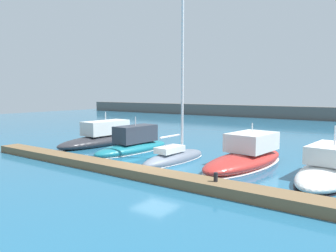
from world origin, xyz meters
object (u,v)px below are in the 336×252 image
(motorboat_white_fifth, at_px, (334,169))
(sailboat_slate_third, at_px, (174,156))
(mooring_buoy_yellow, at_px, (276,134))
(dock_bollard, at_px, (216,177))
(motorboat_charcoal_nearest, at_px, (104,137))
(motorboat_red_fourth, at_px, (247,156))
(motorboat_teal_second, at_px, (134,144))

(motorboat_white_fifth, bearing_deg, sailboat_slate_third, 107.42)
(sailboat_slate_third, relative_size, mooring_buoy_yellow, 22.59)
(motorboat_white_fifth, xyz_separation_m, dock_bollard, (-4.20, -6.49, 0.28))
(motorboat_charcoal_nearest, distance_m, dock_bollard, 16.49)
(motorboat_charcoal_nearest, bearing_deg, dock_bollard, -112.14)
(mooring_buoy_yellow, bearing_deg, motorboat_charcoal_nearest, -122.73)
(motorboat_charcoal_nearest, xyz_separation_m, mooring_buoy_yellow, (10.76, 16.74, -0.69))
(dock_bollard, bearing_deg, motorboat_red_fourth, 98.41)
(dock_bollard, bearing_deg, motorboat_charcoal_nearest, 155.33)
(motorboat_charcoal_nearest, xyz_separation_m, motorboat_white_fifth, (19.18, -0.40, -0.22))
(motorboat_white_fifth, distance_m, dock_bollard, 7.73)
(motorboat_teal_second, relative_size, motorboat_red_fourth, 0.87)
(motorboat_teal_second, height_order, mooring_buoy_yellow, motorboat_teal_second)
(motorboat_teal_second, bearing_deg, dock_bollard, -114.85)
(sailboat_slate_third, relative_size, motorboat_white_fifth, 1.33)
(motorboat_white_fifth, bearing_deg, motorboat_charcoal_nearest, 94.60)
(sailboat_slate_third, relative_size, dock_bollard, 29.45)
(motorboat_charcoal_nearest, relative_size, mooring_buoy_yellow, 16.80)
(motorboat_teal_second, distance_m, sailboat_slate_third, 4.99)
(motorboat_teal_second, xyz_separation_m, dock_bollard, (10.29, -5.74, 0.12))
(motorboat_white_fifth, xyz_separation_m, mooring_buoy_yellow, (-8.42, 17.14, -0.46))
(motorboat_red_fourth, distance_m, dock_bollard, 6.33)
(motorboat_teal_second, distance_m, mooring_buoy_yellow, 18.89)
(motorboat_charcoal_nearest, distance_m, mooring_buoy_yellow, 19.91)
(motorboat_teal_second, bearing_deg, mooring_buoy_yellow, -14.44)
(sailboat_slate_third, bearing_deg, motorboat_white_fifth, -74.45)
(motorboat_red_fourth, relative_size, dock_bollard, 20.40)
(motorboat_white_fifth, relative_size, mooring_buoy_yellow, 17.00)
(sailboat_slate_third, distance_m, mooring_buoy_yellow, 19.17)
(motorboat_teal_second, distance_m, motorboat_white_fifth, 14.51)
(motorboat_teal_second, bearing_deg, motorboat_red_fourth, -82.50)
(motorboat_teal_second, height_order, sailboat_slate_third, sailboat_slate_third)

